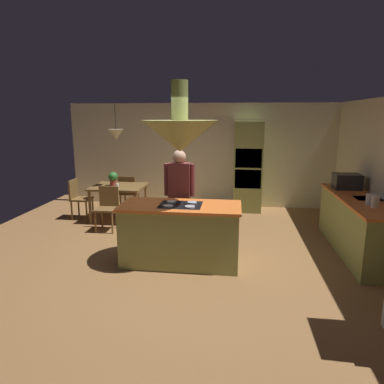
{
  "coord_description": "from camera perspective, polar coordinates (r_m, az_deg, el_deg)",
  "views": [
    {
      "loc": [
        0.81,
        -5.18,
        2.24
      ],
      "look_at": [
        0.1,
        0.4,
        1.0
      ],
      "focal_mm": 32.34,
      "sensor_mm": 36.0,
      "label": 1
    }
  ],
  "objects": [
    {
      "name": "wall_back",
      "position": [
        8.72,
        1.88,
        6.07
      ],
      "size": [
        6.8,
        0.1,
        2.55
      ],
      "primitive_type": "cube",
      "color": "beige",
      "rests_on": "ground"
    },
    {
      "name": "chair_facing_island",
      "position": [
        7.09,
        -13.74,
        -2.11
      ],
      "size": [
        0.4,
        0.4,
        0.87
      ],
      "color": "brown",
      "rests_on": "ground"
    },
    {
      "name": "pendant_light_over_table",
      "position": [
        7.52,
        -12.42,
        9.26
      ],
      "size": [
        0.32,
        0.32,
        0.82
      ],
      "color": "beige"
    },
    {
      "name": "dining_table",
      "position": [
        7.67,
        -12.01,
        0.3
      ],
      "size": [
        1.12,
        0.92,
        0.76
      ],
      "color": "brown",
      "rests_on": "ground"
    },
    {
      "name": "person_at_island",
      "position": [
        5.88,
        -2.06,
        -0.04
      ],
      "size": [
        0.53,
        0.23,
        1.69
      ],
      "color": "tan",
      "rests_on": "ground"
    },
    {
      "name": "cup_on_table",
      "position": [
        7.42,
        -12.24,
        0.99
      ],
      "size": [
        0.07,
        0.07,
        0.09
      ],
      "primitive_type": "cylinder",
      "color": "white",
      "rests_on": "dining_table"
    },
    {
      "name": "canister_sugar",
      "position": [
        5.85,
        27.36,
        -1.09
      ],
      "size": [
        0.13,
        0.13,
        0.16
      ],
      "primitive_type": "cylinder",
      "color": "silver",
      "rests_on": "counter_run_right"
    },
    {
      "name": "kitchen_island",
      "position": [
        5.35,
        -1.89,
        -6.91
      ],
      "size": [
        1.82,
        0.83,
        0.95
      ],
      "color": "#8C934C",
      "rests_on": "ground"
    },
    {
      "name": "oven_tower",
      "position": [
        8.31,
        9.19,
        4.14
      ],
      "size": [
        0.66,
        0.62,
        2.13
      ],
      "color": "#8C934C",
      "rests_on": "ground"
    },
    {
      "name": "ground",
      "position": [
        5.7,
        -1.53,
        -10.71
      ],
      "size": [
        8.16,
        8.16,
        0.0
      ],
      "primitive_type": "plane",
      "color": "olive"
    },
    {
      "name": "counter_run_right",
      "position": [
        6.38,
        25.61,
        -4.9
      ],
      "size": [
        0.73,
        2.49,
        0.93
      ],
      "color": "#8C934C",
      "rests_on": "ground"
    },
    {
      "name": "microwave_on_counter",
      "position": [
        6.92,
        24.19,
        1.61
      ],
      "size": [
        0.46,
        0.36,
        0.28
      ],
      "primitive_type": "cube",
      "color": "#232326",
      "rests_on": "counter_run_right"
    },
    {
      "name": "range_hood",
      "position": [
        5.05,
        -2.01,
        9.51
      ],
      "size": [
        1.1,
        1.1,
        1.0
      ],
      "color": "#8C934C"
    },
    {
      "name": "chair_by_back_wall",
      "position": [
        8.34,
        -10.44,
        0.2
      ],
      "size": [
        0.4,
        0.4,
        0.87
      ],
      "rotation": [
        0.0,
        0.0,
        3.14
      ],
      "color": "brown",
      "rests_on": "ground"
    },
    {
      "name": "potted_plant_on_table",
      "position": [
        7.67,
        -12.89,
        2.27
      ],
      "size": [
        0.2,
        0.2,
        0.3
      ],
      "color": "#99382D",
      "rests_on": "dining_table"
    },
    {
      "name": "chair_at_corner",
      "position": [
        8.06,
        -18.26,
        -0.64
      ],
      "size": [
        0.4,
        0.4,
        0.87
      ],
      "rotation": [
        0.0,
        0.0,
        1.57
      ],
      "color": "brown",
      "rests_on": "ground"
    },
    {
      "name": "canister_flour",
      "position": [
        5.69,
        27.98,
        -1.42
      ],
      "size": [
        0.11,
        0.11,
        0.18
      ],
      "primitive_type": "cylinder",
      "color": "silver",
      "rests_on": "counter_run_right"
    }
  ]
}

